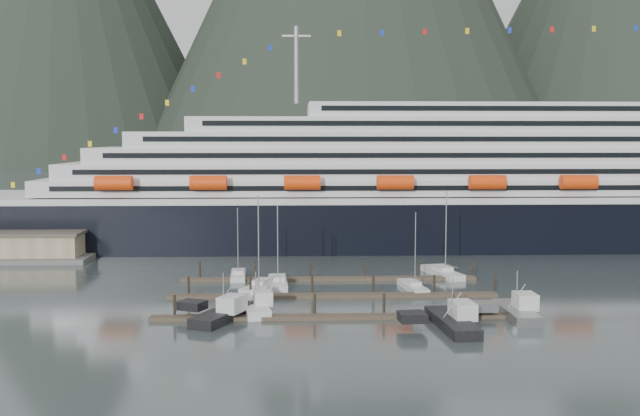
# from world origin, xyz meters

# --- Properties ---
(ground) EXTENTS (1600.00, 1600.00, 0.00)m
(ground) POSITION_xyz_m (0.00, 0.00, 0.00)
(ground) COLOR #4F5D5C
(ground) RESTS_ON ground
(cruise_ship) EXTENTS (210.00, 30.40, 50.30)m
(cruise_ship) POSITION_xyz_m (30.03, 54.94, 12.04)
(cruise_ship) COLOR black
(cruise_ship) RESTS_ON ground
(dock_near) EXTENTS (48.18, 2.28, 3.20)m
(dock_near) POSITION_xyz_m (-4.93, -9.95, 0.31)
(dock_near) COLOR #47382E
(dock_near) RESTS_ON ground
(dock_mid) EXTENTS (48.18, 2.28, 3.20)m
(dock_mid) POSITION_xyz_m (-4.93, 3.05, 0.31)
(dock_mid) COLOR #47382E
(dock_mid) RESTS_ON ground
(dock_far) EXTENTS (48.18, 2.28, 3.20)m
(dock_far) POSITION_xyz_m (-4.93, 16.05, 0.31)
(dock_far) COLOR #47382E
(dock_far) RESTS_ON ground
(sailboat_a) EXTENTS (3.79, 9.90, 15.51)m
(sailboat_a) POSITION_xyz_m (-15.54, 1.98, 0.45)
(sailboat_a) COLOR silver
(sailboat_a) RESTS_ON ground
(sailboat_b) EXTENTS (6.59, 10.84, 14.90)m
(sailboat_b) POSITION_xyz_m (-15.56, 8.56, 0.44)
(sailboat_b) COLOR silver
(sailboat_b) RESTS_ON ground
(sailboat_c) EXTENTS (3.26, 10.40, 13.23)m
(sailboat_c) POSITION_xyz_m (-13.19, 11.57, 0.43)
(sailboat_c) COLOR silver
(sailboat_c) RESTS_ON ground
(sailboat_d) EXTENTS (3.63, 9.95, 12.30)m
(sailboat_d) POSITION_xyz_m (7.49, 8.02, 0.39)
(sailboat_d) COLOR silver
(sailboat_d) RESTS_ON ground
(sailboat_e) EXTENTS (2.81, 9.16, 12.12)m
(sailboat_e) POSITION_xyz_m (-19.86, 18.60, 0.40)
(sailboat_e) COLOR silver
(sailboat_e) RESTS_ON ground
(sailboat_g) EXTENTS (5.67, 11.80, 14.90)m
(sailboat_g) POSITION_xyz_m (14.27, 19.40, 0.44)
(sailboat_g) COLOR silver
(sailboat_g) RESTS_ON ground
(trawler_a) EXTENTS (10.16, 12.39, 6.62)m
(trawler_a) POSITION_xyz_m (-19.76, -9.84, 0.86)
(trawler_a) COLOR black
(trawler_a) RESTS_ON ground
(trawler_b) EXTENTS (7.42, 9.72, 6.03)m
(trawler_b) POSITION_xyz_m (-15.81, -6.43, 0.81)
(trawler_b) COLOR silver
(trawler_b) RESTS_ON ground
(trawler_c) EXTENTS (9.48, 13.37, 6.68)m
(trawler_c) POSITION_xyz_m (8.44, -15.01, 0.87)
(trawler_c) COLOR black
(trawler_c) RESTS_ON ground
(trawler_d) EXTENTS (8.32, 11.26, 6.66)m
(trawler_d) POSITION_xyz_m (17.87, -10.13, 0.87)
(trawler_d) COLOR gray
(trawler_d) RESTS_ON ground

